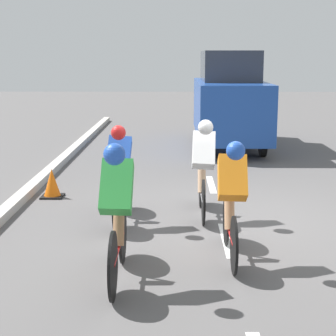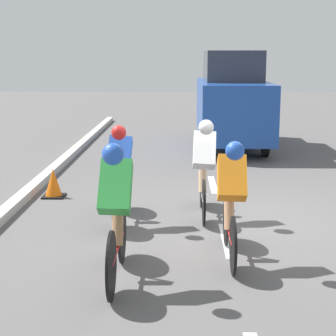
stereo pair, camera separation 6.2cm
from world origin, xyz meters
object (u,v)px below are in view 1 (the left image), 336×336
object	(u,v)px
cyclist_green	(117,210)
traffic_cone	(52,184)
cyclist_blue	(119,172)
cyclist_orange	(232,198)
cyclist_white	(203,166)
support_car	(229,100)

from	to	relation	value
cyclist_green	traffic_cone	size ratio (longest dim) A/B	3.53
cyclist_blue	traffic_cone	size ratio (longest dim) A/B	3.37
cyclist_orange	cyclist_white	world-z (taller)	cyclist_white
cyclist_white	support_car	distance (m)	6.66
cyclist_blue	support_car	world-z (taller)	support_car
cyclist_green	cyclist_white	bearing A→B (deg)	-112.02
cyclist_orange	traffic_cone	bearing A→B (deg)	-47.18
cyclist_blue	cyclist_green	xyz separation A→B (m)	(-0.20, 2.18, 0.05)
cyclist_orange	cyclist_blue	size ratio (longest dim) A/B	0.99
cyclist_green	cyclist_blue	bearing A→B (deg)	-84.80
cyclist_green	support_car	size ratio (longest dim) A/B	0.38
cyclist_white	cyclist_green	world-z (taller)	cyclist_green
cyclist_orange	cyclist_blue	distance (m)	2.09
cyclist_white	cyclist_green	xyz separation A→B (m)	(1.00, 2.48, 0.02)
cyclist_orange	cyclist_green	xyz separation A→B (m)	(1.24, 0.67, 0.04)
cyclist_white	cyclist_green	bearing A→B (deg)	67.98
traffic_cone	support_car	bearing A→B (deg)	-122.56
cyclist_white	traffic_cone	bearing A→B (deg)	-24.44
cyclist_white	traffic_cone	xyz separation A→B (m)	(2.49, -1.13, -0.54)
cyclist_blue	support_car	bearing A→B (deg)	-107.68
support_car	traffic_cone	size ratio (longest dim) A/B	9.17
cyclist_blue	cyclist_white	bearing A→B (deg)	-165.81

